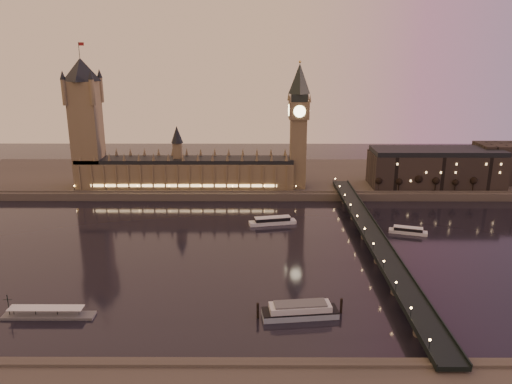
# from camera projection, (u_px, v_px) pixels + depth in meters

# --- Properties ---
(ground) EXTENTS (700.00, 700.00, 0.00)m
(ground) POSITION_uv_depth(u_px,v_px,m) (224.00, 249.00, 308.09)
(ground) COLOR black
(ground) RESTS_ON ground
(far_embankment) EXTENTS (560.00, 130.00, 6.00)m
(far_embankment) POSITION_uv_depth(u_px,v_px,m) (268.00, 177.00, 465.53)
(far_embankment) COLOR #423D35
(far_embankment) RESTS_ON ground
(palace_of_westminster) EXTENTS (180.00, 26.62, 52.00)m
(palace_of_westminster) POSITION_uv_depth(u_px,v_px,m) (185.00, 169.00, 418.27)
(palace_of_westminster) COLOR brown
(palace_of_westminster) RESTS_ON ground
(victoria_tower) EXTENTS (31.68, 31.68, 118.00)m
(victoria_tower) POSITION_uv_depth(u_px,v_px,m) (85.00, 116.00, 406.18)
(victoria_tower) COLOR brown
(victoria_tower) RESTS_ON ground
(big_ben) EXTENTS (17.68, 17.68, 104.00)m
(big_ben) POSITION_uv_depth(u_px,v_px,m) (299.00, 119.00, 406.11)
(big_ben) COLOR brown
(big_ben) RESTS_ON ground
(westminster_bridge) EXTENTS (13.20, 260.00, 15.30)m
(westminster_bridge) POSITION_uv_depth(u_px,v_px,m) (373.00, 241.00, 306.24)
(westminster_bridge) COLOR black
(westminster_bridge) RESTS_ON ground
(city_block) EXTENTS (155.00, 45.00, 34.00)m
(city_block) POSITION_uv_depth(u_px,v_px,m) (461.00, 166.00, 426.88)
(city_block) COLOR black
(city_block) RESTS_ON ground
(bare_tree_0) EXTENTS (5.60, 5.60, 11.38)m
(bare_tree_0) POSITION_uv_depth(u_px,v_px,m) (377.00, 181.00, 408.26)
(bare_tree_0) COLOR black
(bare_tree_0) RESTS_ON ground
(bare_tree_1) EXTENTS (5.60, 5.60, 11.38)m
(bare_tree_1) POSITION_uv_depth(u_px,v_px,m) (397.00, 181.00, 408.21)
(bare_tree_1) COLOR black
(bare_tree_1) RESTS_ON ground
(bare_tree_2) EXTENTS (5.60, 5.60, 11.38)m
(bare_tree_2) POSITION_uv_depth(u_px,v_px,m) (416.00, 181.00, 408.16)
(bare_tree_2) COLOR black
(bare_tree_2) RESTS_ON ground
(bare_tree_3) EXTENTS (5.60, 5.60, 11.38)m
(bare_tree_3) POSITION_uv_depth(u_px,v_px,m) (436.00, 181.00, 408.10)
(bare_tree_3) COLOR black
(bare_tree_3) RESTS_ON ground
(bare_tree_4) EXTENTS (5.60, 5.60, 11.38)m
(bare_tree_4) POSITION_uv_depth(u_px,v_px,m) (455.00, 181.00, 408.05)
(bare_tree_4) COLOR black
(bare_tree_4) RESTS_ON ground
(bare_tree_5) EXTENTS (5.60, 5.60, 11.38)m
(bare_tree_5) POSITION_uv_depth(u_px,v_px,m) (475.00, 181.00, 408.00)
(bare_tree_5) COLOR black
(bare_tree_5) RESTS_ON ground
(cruise_boat_a) EXTENTS (33.91, 13.62, 5.30)m
(cruise_boat_a) POSITION_uv_depth(u_px,v_px,m) (273.00, 221.00, 351.58)
(cruise_boat_a) COLOR silver
(cruise_boat_a) RESTS_ON ground
(cruise_boat_b) EXTENTS (25.66, 13.18, 4.60)m
(cruise_boat_b) POSITION_uv_depth(u_px,v_px,m) (408.00, 231.00, 333.89)
(cruise_boat_b) COLOR silver
(cruise_boat_b) RESTS_ON ground
(moored_barge) EXTENTS (40.35, 13.76, 7.44)m
(moored_barge) POSITION_uv_depth(u_px,v_px,m) (300.00, 310.00, 230.71)
(moored_barge) COLOR #98ADC1
(moored_barge) RESTS_ON ground
(pontoon_pier) EXTENTS (42.32, 7.05, 11.29)m
(pontoon_pier) POSITION_uv_depth(u_px,v_px,m) (48.00, 314.00, 231.04)
(pontoon_pier) COLOR #595B5E
(pontoon_pier) RESTS_ON ground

